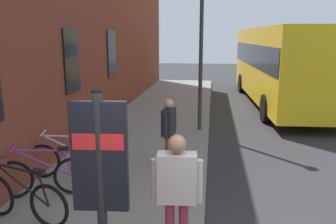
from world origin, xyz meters
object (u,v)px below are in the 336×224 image
city_bus (280,61)px  pedestrian_by_facade (169,126)px  bicycle_nearest_sign (44,176)px  bicycle_end_of_row (69,159)px  bicycle_far_end (22,199)px  pedestrian_crossing_street (177,186)px  street_lamp (202,24)px  transit_info_sign (100,172)px

city_bus → pedestrian_by_facade: 9.36m
bicycle_nearest_sign → bicycle_end_of_row: (0.92, -0.08, 0.00)m
bicycle_far_end → pedestrian_crossing_street: bearing=-104.4°
bicycle_far_end → pedestrian_by_facade: size_ratio=1.10×
bicycle_far_end → bicycle_end_of_row: same height
bicycle_nearest_sign → pedestrian_crossing_street: size_ratio=0.99×
pedestrian_crossing_street → street_lamp: size_ratio=0.31×
bicycle_far_end → pedestrian_by_facade: bearing=-37.9°
bicycle_far_end → bicycle_nearest_sign: bearing=5.3°
transit_info_sign → city_bus: (12.67, -3.99, 0.20)m
bicycle_nearest_sign → pedestrian_by_facade: pedestrian_by_facade is taller
pedestrian_by_facade → street_lamp: (3.37, -0.55, 2.26)m
bicycle_far_end → bicycle_nearest_sign: 0.89m
city_bus → pedestrian_by_facade: (-8.49, 3.85, -0.84)m
bicycle_far_end → pedestrian_crossing_street: size_ratio=1.01×
transit_info_sign → pedestrian_by_facade: size_ratio=1.52×
city_bus → street_lamp: street_lamp is taller
street_lamp → city_bus: bearing=-32.8°
transit_info_sign → city_bus: size_ratio=0.23×
transit_info_sign → street_lamp: street_lamp is taller
bicycle_end_of_row → city_bus: size_ratio=0.16×
bicycle_end_of_row → street_lamp: street_lamp is taller
pedestrian_by_facade → pedestrian_crossing_street: bearing=-170.9°
bicycle_nearest_sign → bicycle_end_of_row: 0.92m
pedestrian_by_facade → street_lamp: bearing=-9.3°
bicycle_far_end → pedestrian_crossing_street: pedestrian_crossing_street is taller
transit_info_sign → pedestrian_by_facade: bearing=-1.9°
transit_info_sign → pedestrian_crossing_street: 1.29m
city_bus → bicycle_nearest_sign: bearing=149.7°
bicycle_far_end → city_bus: 12.59m
bicycle_end_of_row → city_bus: (9.25, -5.86, 1.41)m
bicycle_end_of_row → pedestrian_by_facade: size_ratio=1.11×
pedestrian_by_facade → city_bus: bearing=-24.4°
bicycle_nearest_sign → pedestrian_by_facade: bearing=-51.1°
bicycle_end_of_row → pedestrian_crossing_street: pedestrian_crossing_street is taller
transit_info_sign → pedestrian_crossing_street: (0.97, -0.65, -0.55)m
bicycle_end_of_row → city_bus: 11.04m
city_bus → pedestrian_by_facade: size_ratio=6.74×
bicycle_nearest_sign → street_lamp: street_lamp is taller
transit_info_sign → pedestrian_by_facade: transit_info_sign is taller
bicycle_nearest_sign → transit_info_sign: size_ratio=0.71×
pedestrian_crossing_street → street_lamp: bearing=-0.3°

